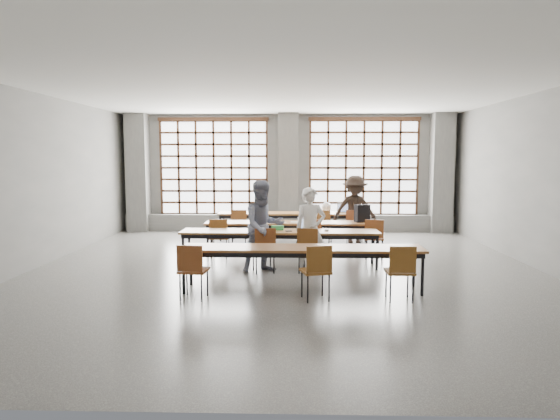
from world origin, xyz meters
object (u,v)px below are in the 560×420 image
(chair_mid_left, at_px, (219,234))
(chair_mid_centre, at_px, (311,235))
(chair_near_mid, at_px, (317,267))
(red_pouch, at_px, (194,267))
(chair_back_mid, at_px, (323,223))
(desk_row_a, at_px, (293,215))
(chair_front_right, at_px, (309,246))
(student_male, at_px, (310,230))
(chair_near_left, at_px, (192,266))
(backpack, at_px, (362,213))
(student_back, at_px, (355,209))
(chair_back_right, at_px, (354,223))
(laptop_back, at_px, (343,210))
(green_box, at_px, (278,228))
(desk_row_d, at_px, (302,251))
(mouse, at_px, (327,230))
(plastic_bag, at_px, (326,207))
(student_female, at_px, (264,226))
(phone, at_px, (289,231))
(desk_row_c, at_px, (280,234))
(chair_front_left, at_px, (264,245))
(chair_near_right, at_px, (401,267))
(chair_mid_right, at_px, (374,235))
(laptop_front, at_px, (307,227))
(desk_row_b, at_px, (292,225))
(chair_back_left, at_px, (239,223))

(chair_mid_left, height_order, chair_mid_centre, same)
(chair_near_mid, distance_m, red_pouch, 1.92)
(chair_back_mid, xyz_separation_m, chair_near_mid, (-0.40, -5.19, 0.00))
(desk_row_a, height_order, red_pouch, desk_row_a)
(chair_front_right, relative_size, student_male, 0.54)
(chair_front_right, distance_m, chair_near_left, 2.63)
(backpack, bearing_deg, student_back, 71.70)
(chair_back_right, relative_size, laptop_back, 2.07)
(student_back, distance_m, green_box, 3.35)
(chair_mid_centre, bearing_deg, desk_row_d, -95.25)
(mouse, relative_size, plastic_bag, 0.34)
(desk_row_d, relative_size, red_pouch, 20.00)
(desk_row_d, relative_size, student_female, 2.26)
(chair_mid_centre, distance_m, phone, 1.00)
(desk_row_c, height_order, chair_back_mid, chair_back_mid)
(chair_back_right, bearing_deg, phone, -120.53)
(chair_front_left, distance_m, chair_near_right, 2.88)
(chair_mid_right, height_order, plastic_bag, plastic_bag)
(chair_mid_right, bearing_deg, red_pouch, -136.43)
(laptop_front, xyz_separation_m, plastic_bag, (0.61, 3.27, 0.08))
(chair_mid_right, xyz_separation_m, mouse, (-1.09, -0.77, 0.21))
(desk_row_b, relative_size, desk_row_d, 1.00)
(chair_mid_centre, bearing_deg, chair_front_right, -93.52)
(chair_mid_centre, xyz_separation_m, laptop_back, (0.96, 2.69, 0.25))
(student_male, bearing_deg, backpack, 46.92)
(chair_mid_left, xyz_separation_m, mouse, (2.30, -0.77, 0.21))
(chair_mid_centre, distance_m, mouse, 0.85)
(chair_mid_left, relative_size, student_back, 0.50)
(desk_row_c, bearing_deg, chair_mid_left, 151.03)
(chair_mid_right, bearing_deg, laptop_front, -156.74)
(student_female, bearing_deg, mouse, -4.96)
(desk_row_d, height_order, backpack, backpack)
(chair_near_mid, xyz_separation_m, backpack, (1.21, 3.91, 0.39))
(desk_row_a, distance_m, phone, 3.43)
(desk_row_d, bearing_deg, red_pouch, -162.07)
(desk_row_c, relative_size, chair_back_left, 4.55)
(laptop_front, xyz_separation_m, green_box, (-0.60, -0.03, -0.02))
(chair_near_left, relative_size, chair_near_right, 1.00)
(chair_mid_left, bearing_deg, chair_mid_centre, 0.01)
(chair_mid_left, bearing_deg, mouse, -18.45)
(chair_back_mid, bearing_deg, mouse, -91.82)
(desk_row_b, relative_size, phone, 30.77)
(chair_back_left, distance_m, chair_front_right, 3.74)
(desk_row_a, height_order, desk_row_c, same)
(chair_back_mid, bearing_deg, chair_mid_centre, -100.89)
(chair_near_mid, bearing_deg, desk_row_b, 95.76)
(backpack, bearing_deg, chair_mid_right, -93.01)
(laptop_front, height_order, green_box, laptop_front)
(chair_near_right, xyz_separation_m, plastic_bag, (-0.77, 5.86, 0.34))
(chair_front_left, height_order, student_female, student_female)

